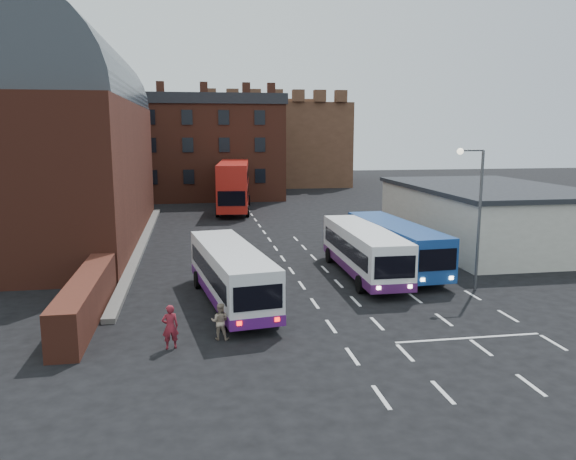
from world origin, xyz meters
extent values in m
plane|color=black|center=(0.00, 0.00, 0.00)|extent=(180.00, 180.00, 0.00)
cube|color=#602B1E|center=(-15.50, 21.00, 5.00)|extent=(12.00, 28.00, 10.00)
cylinder|color=#1E2328|center=(-15.50, 21.00, 10.00)|extent=(12.00, 26.00, 12.00)
cube|color=#602B1E|center=(-10.20, 2.00, 0.90)|extent=(1.20, 10.00, 1.80)
cube|color=beige|center=(15.00, 14.00, 2.00)|extent=(10.00, 16.00, 4.00)
cube|color=#282B30|center=(15.00, 14.00, 4.10)|extent=(10.40, 16.40, 0.30)
cube|color=brown|center=(-6.00, 46.00, 5.50)|extent=(22.00, 10.00, 11.00)
cube|color=brown|center=(6.00, 66.00, 6.00)|extent=(22.00, 22.00, 12.00)
cube|color=silver|center=(-3.87, 3.06, 1.56)|extent=(3.64, 10.04, 2.23)
cube|color=black|center=(-3.87, 3.06, 1.70)|extent=(3.53, 8.86, 0.80)
cylinder|color=black|center=(-5.43, 5.99, 0.45)|extent=(0.38, 0.92, 0.89)
cylinder|color=black|center=(-4.47, -0.54, 0.45)|extent=(0.38, 0.92, 0.89)
cylinder|color=black|center=(-3.23, 6.32, 0.45)|extent=(0.38, 0.92, 0.89)
cylinder|color=black|center=(-2.26, -0.22, 0.45)|extent=(0.38, 0.92, 0.89)
cube|color=white|center=(3.75, 6.89, 1.59)|extent=(2.34, 10.01, 2.27)
cube|color=black|center=(3.75, 6.89, 1.73)|extent=(2.39, 8.81, 0.82)
cylinder|color=black|center=(4.87, 3.71, 0.45)|extent=(0.26, 0.91, 0.91)
cylinder|color=black|center=(4.91, 10.43, 0.45)|extent=(0.26, 0.91, 0.91)
cylinder|color=black|center=(2.60, 3.72, 0.45)|extent=(0.26, 0.91, 0.91)
cylinder|color=black|center=(2.64, 10.44, 0.45)|extent=(0.26, 0.91, 0.91)
cube|color=navy|center=(6.00, 7.99, 1.61)|extent=(2.96, 10.22, 2.29)
cube|color=black|center=(6.00, 7.99, 1.74)|extent=(2.94, 9.03, 0.83)
cylinder|color=black|center=(7.36, 4.87, 0.46)|extent=(0.32, 0.93, 0.92)
cylinder|color=black|center=(6.91, 11.64, 0.46)|extent=(0.32, 0.93, 0.92)
cylinder|color=black|center=(5.07, 4.71, 0.46)|extent=(0.32, 0.93, 0.92)
cylinder|color=black|center=(4.62, 11.49, 0.46)|extent=(0.32, 0.93, 0.92)
cube|color=red|center=(-1.49, 34.00, 2.76)|extent=(4.13, 12.61, 4.39)
cube|color=black|center=(-1.49, 34.00, 2.14)|extent=(4.06, 11.43, 1.01)
cylinder|color=black|center=(-0.52, 29.93, 0.56)|extent=(0.43, 1.15, 1.13)
cylinder|color=black|center=(0.38, 38.21, 0.56)|extent=(0.43, 1.15, 1.13)
cylinder|color=black|center=(-3.31, 30.23, 0.56)|extent=(0.43, 1.15, 1.13)
cylinder|color=black|center=(-2.42, 38.52, 0.56)|extent=(0.43, 1.15, 1.13)
cylinder|color=#505153|center=(8.60, 3.29, 3.55)|extent=(0.14, 0.14, 7.09)
cylinder|color=#505153|center=(7.98, 3.26, 7.09)|extent=(1.24, 0.14, 0.09)
sphere|color=#FFF2CC|center=(7.36, 3.24, 7.05)|extent=(0.32, 0.32, 0.32)
imported|color=maroon|center=(-6.49, -2.13, 0.85)|extent=(0.68, 0.52, 1.70)
imported|color=tan|center=(-4.62, -1.49, 0.73)|extent=(0.82, 0.71, 1.46)
camera|label=1|loc=(-5.47, -22.49, 8.02)|focal=35.00mm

